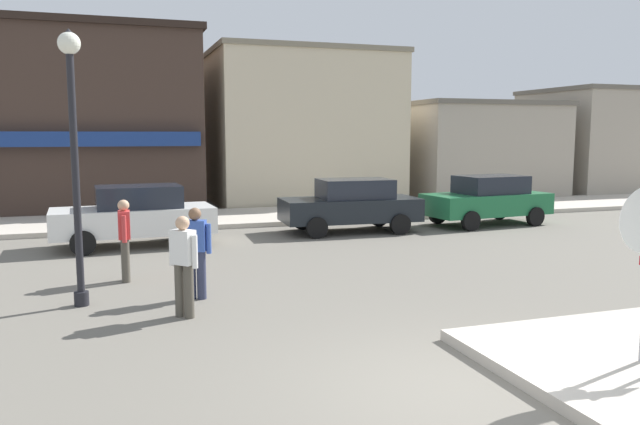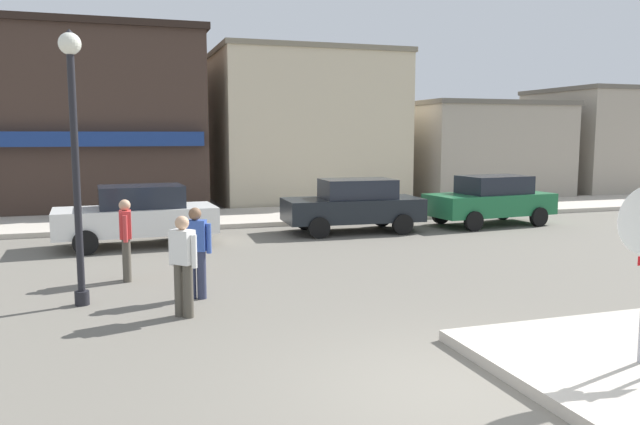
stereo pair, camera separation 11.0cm
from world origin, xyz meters
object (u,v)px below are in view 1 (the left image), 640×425
(pedestrian_kerb_side, at_px, (196,250))
(lamp_post, at_px, (73,128))
(parked_car_nearest, at_px, (135,215))
(parked_car_third, at_px, (487,199))
(pedestrian_crossing_near, at_px, (125,238))
(parked_car_second, at_px, (351,205))
(pedestrian_crossing_far, at_px, (184,263))

(pedestrian_kerb_side, bearing_deg, lamp_post, 174.56)
(parked_car_nearest, height_order, parked_car_third, same)
(parked_car_third, relative_size, pedestrian_crossing_near, 2.57)
(pedestrian_crossing_near, xyz_separation_m, pedestrian_kerb_side, (1.14, -1.76, 0.00))
(pedestrian_kerb_side, bearing_deg, parked_car_third, 31.71)
(parked_car_second, relative_size, parked_car_third, 0.99)
(lamp_post, distance_m, pedestrian_crossing_far, 2.89)
(parked_car_third, bearing_deg, pedestrian_kerb_side, -148.29)
(lamp_post, height_order, parked_car_nearest, lamp_post)
(parked_car_nearest, height_order, pedestrian_kerb_side, pedestrian_kerb_side)
(parked_car_second, height_order, pedestrian_kerb_side, pedestrian_kerb_side)
(parked_car_third, height_order, pedestrian_crossing_near, pedestrian_crossing_near)
(lamp_post, distance_m, pedestrian_crossing_near, 2.73)
(parked_car_second, bearing_deg, parked_car_nearest, -176.07)
(pedestrian_crossing_far, xyz_separation_m, pedestrian_kerb_side, (0.32, 1.05, 0.00))
(parked_car_third, relative_size, pedestrian_kerb_side, 2.57)
(pedestrian_kerb_side, bearing_deg, pedestrian_crossing_far, -107.17)
(lamp_post, xyz_separation_m, parked_car_third, (11.85, 5.97, -2.15))
(parked_car_nearest, bearing_deg, parked_car_second, 3.93)
(lamp_post, height_order, pedestrian_crossing_near, lamp_post)
(parked_car_third, height_order, pedestrian_crossing_far, pedestrian_crossing_far)
(lamp_post, bearing_deg, parked_car_nearest, 78.84)
(pedestrian_crossing_far, height_order, pedestrian_kerb_side, same)
(pedestrian_kerb_side, bearing_deg, pedestrian_crossing_near, 122.87)
(parked_car_third, relative_size, pedestrian_crossing_far, 2.57)
(pedestrian_crossing_far, bearing_deg, parked_car_third, 35.00)
(lamp_post, xyz_separation_m, parked_car_second, (7.20, 5.96, -2.15))
(parked_car_nearest, xyz_separation_m, pedestrian_crossing_near, (-0.34, -3.96, 0.06))
(parked_car_second, distance_m, pedestrian_kerb_side, 8.12)
(parked_car_second, bearing_deg, pedestrian_kerb_side, -130.84)
(parked_car_nearest, bearing_deg, pedestrian_crossing_far, -85.96)
(lamp_post, relative_size, pedestrian_crossing_near, 2.82)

